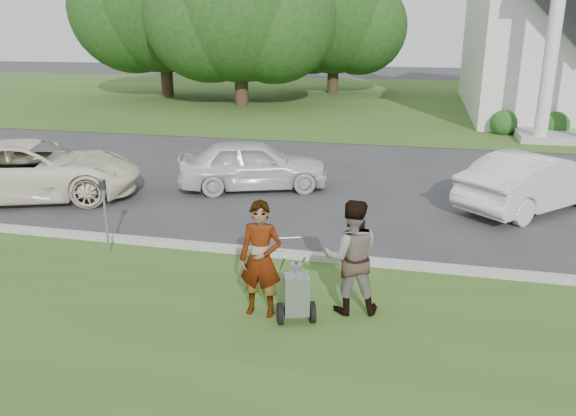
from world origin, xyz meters
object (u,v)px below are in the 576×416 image
at_px(parking_meter_near, 105,207).
at_px(car_a, 32,170).
at_px(tree_far, 162,4).
at_px(tree_back, 334,21).
at_px(striping_cart, 296,296).
at_px(tree_left, 239,12).
at_px(car_b, 253,164).
at_px(person_right, 351,258).
at_px(person_left, 261,260).
at_px(car_d, 534,181).

distance_m(parking_meter_near, car_a, 4.83).
height_order(tree_far, parking_meter_near, tree_far).
distance_m(tree_back, striping_cart, 32.42).
relative_size(tree_left, car_b, 2.63).
distance_m(person_right, car_a, 9.68).
bearing_deg(person_left, tree_left, 110.10).
xyz_separation_m(tree_left, car_a, (0.59, -19.07, -4.36)).
distance_m(tree_back, person_right, 31.95).
bearing_deg(tree_back, car_a, -97.19).
distance_m(tree_far, parking_meter_near, 27.50).
distance_m(person_left, car_b, 7.14).
relative_size(parking_meter_near, car_b, 0.37).
distance_m(person_right, car_d, 7.20).
height_order(person_right, parking_meter_near, person_right).
distance_m(tree_left, person_right, 25.41).
bearing_deg(person_right, parking_meter_near, -28.29).
height_order(car_a, car_b, car_a).
height_order(tree_far, striping_cart, tree_far).
bearing_deg(car_d, car_b, 41.82).
bearing_deg(tree_far, striping_cart, -61.47).
distance_m(tree_back, person_left, 32.15).
bearing_deg(tree_left, car_a, -88.24).
bearing_deg(striping_cart, tree_back, 78.37).
distance_m(tree_far, car_d, 28.01).
bearing_deg(tree_far, parking_meter_near, -67.37).
bearing_deg(tree_back, car_b, -85.82).
bearing_deg(tree_left, car_d, -52.86).
height_order(striping_cart, car_a, car_a).
xyz_separation_m(tree_far, car_d, (18.92, -20.05, -5.00)).
xyz_separation_m(tree_far, parking_meter_near, (10.42, -25.00, -4.75)).
relative_size(parking_meter_near, car_d, 0.35).
height_order(tree_left, car_b, tree_left).
bearing_deg(car_a, person_left, -143.90).
bearing_deg(person_left, tree_back, 98.63).
distance_m(parking_meter_near, car_b, 5.32).
xyz_separation_m(car_b, car_d, (7.10, -0.17, 0.01)).
bearing_deg(tree_left, person_left, -71.33).
relative_size(tree_left, person_right, 5.93).
xyz_separation_m(tree_back, striping_cart, (4.57, -31.81, -4.29)).
xyz_separation_m(parking_meter_near, car_b, (1.40, 5.12, -0.26)).
relative_size(striping_cart, parking_meter_near, 0.79).
xyz_separation_m(parking_meter_near, car_a, (-3.84, 2.93, -0.20)).
bearing_deg(person_left, person_right, 18.53).
height_order(person_right, car_a, person_right).
bearing_deg(person_left, car_a, 149.58).
height_order(tree_back, person_right, tree_back).
xyz_separation_m(striping_cart, car_b, (-2.76, 6.93, 0.25)).
bearing_deg(car_a, car_d, -102.77).
xyz_separation_m(striping_cart, car_d, (4.34, 6.76, 0.25)).
height_order(tree_back, car_d, tree_back).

